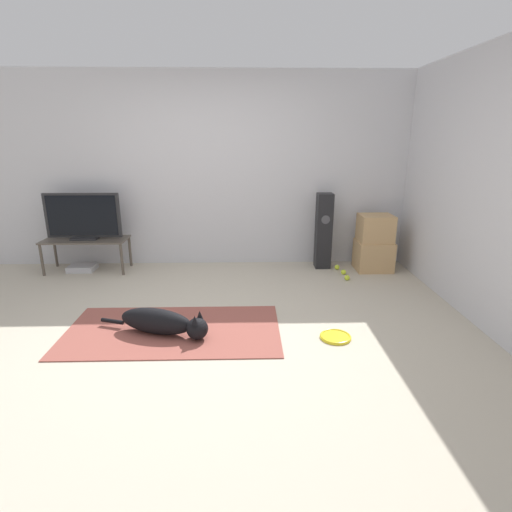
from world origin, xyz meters
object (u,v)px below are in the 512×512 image
object	(u,v)px
tennis_ball_by_boxes	(344,272)
tennis_ball_near_speaker	(337,267)
game_console	(82,268)
dog	(163,322)
cardboard_box_lower	(373,256)
cardboard_box_upper	(375,228)
frisbee	(335,337)
tv	(83,217)
tv_stand	(86,243)
floor_speaker	(324,231)
tennis_ball_loose_on_carpet	(347,278)

from	to	relation	value
tennis_ball_by_boxes	tennis_ball_near_speaker	world-z (taller)	same
game_console	tennis_ball_by_boxes	bearing A→B (deg)	-4.26
dog	cardboard_box_lower	xyz separation A→B (m)	(2.46, 1.79, 0.07)
cardboard_box_lower	cardboard_box_upper	world-z (taller)	cardboard_box_upper
dog	game_console	bearing A→B (deg)	127.96
dog	frisbee	bearing A→B (deg)	-3.62
tv	frisbee	bearing A→B (deg)	-33.93
game_console	dog	bearing A→B (deg)	-52.04
cardboard_box_lower	tennis_ball_near_speaker	world-z (taller)	cardboard_box_lower
dog	tennis_ball_near_speaker	bearing A→B (deg)	42.25
tv_stand	tennis_ball_by_boxes	bearing A→B (deg)	-4.33
dog	floor_speaker	world-z (taller)	floor_speaker
tv_stand	tv	world-z (taller)	tv
cardboard_box_upper	tennis_ball_by_boxes	bearing A→B (deg)	-155.12
cardboard_box_upper	tv	bearing A→B (deg)	179.17
dog	game_console	size ratio (longest dim) A/B	3.07
frisbee	tv_stand	world-z (taller)	tv_stand
frisbee	cardboard_box_upper	xyz separation A→B (m)	(0.91, 1.90, 0.56)
floor_speaker	game_console	size ratio (longest dim) A/B	2.99
frisbee	floor_speaker	bearing A→B (deg)	82.90
floor_speaker	tennis_ball_near_speaker	world-z (taller)	floor_speaker
cardboard_box_lower	tv	distance (m)	3.85
frisbee	tennis_ball_loose_on_carpet	xyz separation A→B (m)	(0.47, 1.48, 0.02)
cardboard_box_upper	floor_speaker	xyz separation A→B (m)	(-0.66, 0.12, -0.06)
tennis_ball_near_speaker	tv	bearing A→B (deg)	179.05
tv_stand	tennis_ball_loose_on_carpet	bearing A→B (deg)	-7.93
tv_stand	dog	bearing A→B (deg)	-53.76
frisbee	floor_speaker	xyz separation A→B (m)	(0.25, 2.02, 0.49)
dog	tennis_ball_by_boxes	xyz separation A→B (m)	(2.02, 1.60, -0.09)
floor_speaker	tennis_ball_by_boxes	distance (m)	0.62
floor_speaker	tennis_ball_by_boxes	world-z (taller)	floor_speaker
frisbee	tv_stand	bearing A→B (deg)	146.11
tennis_ball_by_boxes	tennis_ball_loose_on_carpet	size ratio (longest dim) A/B	1.00
cardboard_box_lower	tennis_ball_near_speaker	size ratio (longest dim) A/B	7.04
frisbee	tennis_ball_loose_on_carpet	distance (m)	1.55
tennis_ball_loose_on_carpet	cardboard_box_upper	bearing A→B (deg)	43.20
frisbee	tv	xyz separation A→B (m)	(-2.90, 1.95, 0.72)
cardboard_box_upper	frisbee	bearing A→B (deg)	-115.69
frisbee	tennis_ball_near_speaker	size ratio (longest dim) A/B	4.21
frisbee	cardboard_box_lower	xyz separation A→B (m)	(0.91, 1.89, 0.18)
tennis_ball_by_boxes	tennis_ball_loose_on_carpet	world-z (taller)	same
tennis_ball_near_speaker	tennis_ball_loose_on_carpet	xyz separation A→B (m)	(0.03, -0.42, 0.00)
dog	tennis_ball_loose_on_carpet	bearing A→B (deg)	34.46
floor_speaker	tennis_ball_near_speaker	xyz separation A→B (m)	(0.18, -0.12, -0.47)
dog	game_console	world-z (taller)	dog
tv	game_console	size ratio (longest dim) A/B	2.84
cardboard_box_upper	tennis_ball_near_speaker	size ratio (longest dim) A/B	6.47
cardboard_box_upper	tv_stand	world-z (taller)	cardboard_box_upper
dog	tennis_ball_by_boxes	bearing A→B (deg)	38.31
dog	tv_stand	size ratio (longest dim) A/B	0.97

